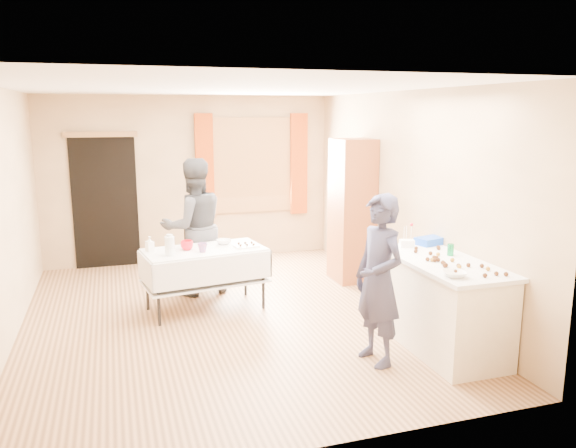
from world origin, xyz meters
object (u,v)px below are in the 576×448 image
object	(u,v)px
girl	(379,280)
party_table	(205,273)
counter	(441,304)
chair	(204,265)
woman	(194,227)
cabinet	(352,211)

from	to	relation	value
girl	party_table	bearing A→B (deg)	-157.03
counter	chair	xyz separation A→B (m)	(-1.94, 2.78, -0.17)
chair	girl	xyz separation A→B (m)	(1.18, -2.90, 0.53)
counter	party_table	size ratio (longest dim) A/B	1.02
chair	woman	xyz separation A→B (m)	(-0.16, -0.30, 0.61)
woman	counter	bearing A→B (deg)	120.37
cabinet	woman	xyz separation A→B (m)	(-2.20, 0.04, -0.11)
cabinet	counter	size ratio (longest dim) A/B	1.28
counter	party_table	world-z (taller)	counter
chair	girl	bearing A→B (deg)	-88.15
counter	woman	xyz separation A→B (m)	(-2.10, 2.49, 0.43)
cabinet	party_table	xyz separation A→B (m)	(-2.18, -0.62, -0.55)
cabinet	girl	distance (m)	2.71
counter	girl	world-z (taller)	girl
party_table	girl	world-z (taller)	girl
party_table	chair	size ratio (longest dim) A/B	1.62
woman	party_table	bearing A→B (deg)	82.25
counter	party_table	distance (m)	2.76
party_table	woman	xyz separation A→B (m)	(-0.02, 0.66, 0.44)
cabinet	woman	bearing A→B (deg)	178.93
counter	girl	xyz separation A→B (m)	(-0.76, -0.11, 0.36)
counter	chair	bearing A→B (deg)	124.87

